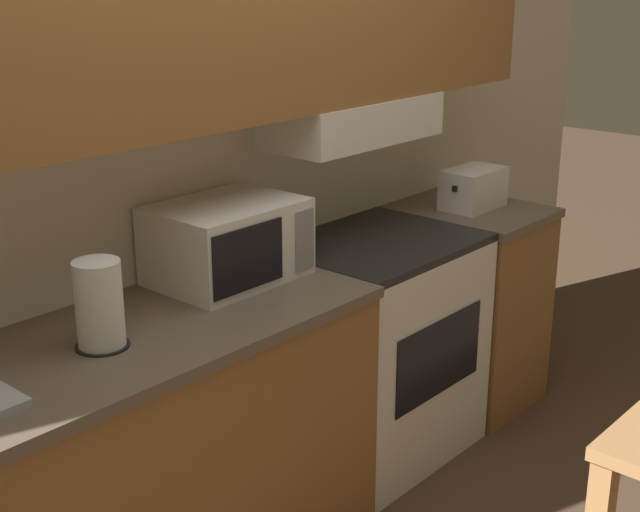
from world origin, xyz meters
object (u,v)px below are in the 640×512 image
(stove_range, at_px, (375,347))
(toaster, at_px, (473,188))
(microwave, at_px, (227,241))
(paper_towel_roll, at_px, (99,305))

(stove_range, relative_size, toaster, 3.02)
(stove_range, distance_m, microwave, 0.88)
(microwave, bearing_deg, paper_towel_roll, -166.88)
(microwave, bearing_deg, toaster, -5.56)
(stove_range, distance_m, toaster, 0.83)
(toaster, bearing_deg, microwave, 174.44)
(stove_range, bearing_deg, toaster, -1.57)
(toaster, relative_size, paper_towel_roll, 1.19)
(stove_range, height_order, paper_towel_roll, paper_towel_roll)
(toaster, bearing_deg, stove_range, 178.43)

